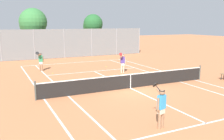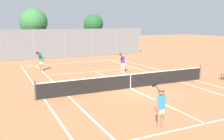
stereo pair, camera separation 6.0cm
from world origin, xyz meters
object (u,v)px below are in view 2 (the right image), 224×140
at_px(loose_tennis_ball_2, 106,67).
at_px(loose_tennis_ball_3, 110,82).
at_px(player_near_side, 161,106).
at_px(loose_tennis_ball_1, 125,64).
at_px(tennis_net, 130,81).
at_px(tree_behind_left, 33,23).
at_px(player_far_right, 123,62).
at_px(tree_behind_right, 93,25).
at_px(loose_tennis_ball_0, 53,73).
at_px(player_far_left, 41,61).

height_order(loose_tennis_ball_2, loose_tennis_ball_3, same).
height_order(player_near_side, loose_tennis_ball_3, player_near_side).
bearing_deg(loose_tennis_ball_1, player_near_side, -113.49).
bearing_deg(loose_tennis_ball_2, player_near_side, -105.66).
relative_size(tennis_net, tree_behind_left, 1.99).
xyz_separation_m(tennis_net, player_far_right, (1.95, 4.75, 0.42)).
bearing_deg(tree_behind_right, player_far_right, -101.90).
bearing_deg(player_far_right, tree_behind_left, 108.89).
bearing_deg(tennis_net, tree_behind_left, 99.05).
distance_m(player_near_side, loose_tennis_ball_3, 8.03).
distance_m(tennis_net, loose_tennis_ball_0, 7.80).
height_order(loose_tennis_ball_1, loose_tennis_ball_2, same).
relative_size(player_near_side, loose_tennis_ball_1, 26.88).
xyz_separation_m(player_far_left, player_far_right, (6.11, -3.81, 0.00)).
bearing_deg(loose_tennis_ball_3, loose_tennis_ball_0, 119.75).
distance_m(tennis_net, loose_tennis_ball_2, 8.25).
relative_size(tennis_net, player_far_left, 6.76).
distance_m(loose_tennis_ball_0, loose_tennis_ball_2, 5.48).
bearing_deg(player_near_side, player_far_right, 69.65).
bearing_deg(tree_behind_left, player_near_side, -87.54).
relative_size(loose_tennis_ball_0, loose_tennis_ball_1, 1.00).
bearing_deg(loose_tennis_ball_1, tree_behind_left, 124.86).
distance_m(player_near_side, loose_tennis_ball_2, 14.53).
xyz_separation_m(player_far_right, loose_tennis_ball_3, (-2.54, -2.85, -0.89)).
xyz_separation_m(player_far_left, tree_behind_left, (1.04, 11.00, 3.26)).
bearing_deg(loose_tennis_ball_3, tennis_net, -72.70).
bearing_deg(player_far_right, loose_tennis_ball_3, -131.75).
height_order(loose_tennis_ball_3, tree_behind_left, tree_behind_left).
height_order(loose_tennis_ball_2, tree_behind_left, tree_behind_left).
relative_size(player_far_left, loose_tennis_ball_1, 26.88).
bearing_deg(player_far_right, tree_behind_right, 78.10).
height_order(loose_tennis_ball_1, tree_behind_right, tree_behind_right).
distance_m(tennis_net, player_near_side, 6.30).
xyz_separation_m(player_far_right, loose_tennis_ball_2, (-0.05, 3.26, -0.89)).
distance_m(loose_tennis_ball_1, tree_behind_left, 13.77).
distance_m(loose_tennis_ball_0, tree_behind_left, 13.27).
bearing_deg(tennis_net, player_far_left, 115.89).
height_order(player_far_left, loose_tennis_ball_3, player_far_left).
bearing_deg(tree_behind_left, player_far_right, -71.11).
bearing_deg(tree_behind_left, tennis_net, -80.95).
bearing_deg(loose_tennis_ball_2, tree_behind_left, 113.47).
distance_m(tree_behind_left, tree_behind_right, 8.28).
distance_m(tennis_net, tree_behind_right, 20.90).
xyz_separation_m(loose_tennis_ball_0, tree_behind_left, (0.37, 12.60, 4.15)).
relative_size(player_near_side, player_far_left, 1.00).
relative_size(tennis_net, loose_tennis_ball_2, 181.82).
relative_size(tennis_net, player_far_right, 6.76).
distance_m(player_far_left, loose_tennis_ball_0, 1.96).
bearing_deg(player_far_left, tree_behind_right, 50.74).
xyz_separation_m(player_far_right, tree_behind_left, (-5.07, 14.81, 3.26)).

